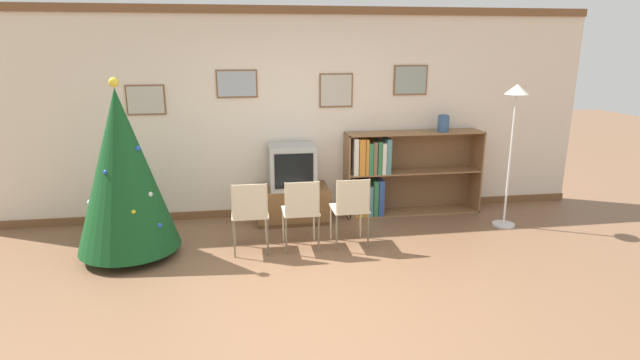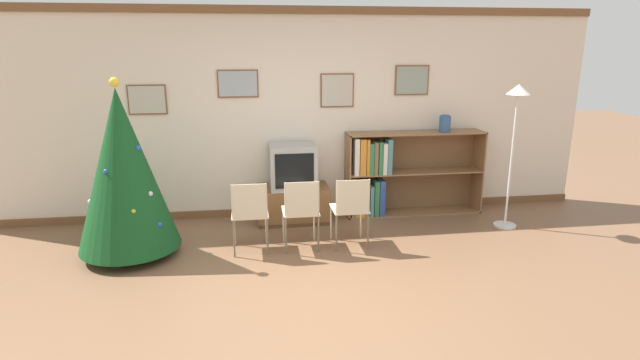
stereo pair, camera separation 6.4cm
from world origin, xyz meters
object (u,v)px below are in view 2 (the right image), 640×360
object	(u,v)px
christmas_tree	(124,170)
tv_console	(293,204)
folding_chair_center	(301,210)
standing_lamp	(516,119)
folding_chair_left	(250,212)
television	(293,166)
folding_chair_right	(351,208)
bookshelf	(389,175)
vase	(445,123)

from	to	relation	value
christmas_tree	tv_console	world-z (taller)	christmas_tree
christmas_tree	folding_chair_center	distance (m)	1.93
standing_lamp	folding_chair_left	bearing A→B (deg)	-173.38
television	folding_chair_right	bearing A→B (deg)	-59.93
christmas_tree	bookshelf	distance (m)	3.33
christmas_tree	folding_chair_right	xyz separation A→B (m)	(2.42, -0.15, -0.48)
television	folding_chair_left	world-z (taller)	television
folding_chair_left	folding_chair_right	distance (m)	1.12
folding_chair_left	folding_chair_right	xyz separation A→B (m)	(1.12, 0.00, 0.00)
television	folding_chair_right	distance (m)	1.15
television	standing_lamp	size ratio (longest dim) A/B	0.33
folding_chair_center	bookshelf	bearing A→B (deg)	39.18
folding_chair_center	standing_lamp	world-z (taller)	standing_lamp
folding_chair_center	bookshelf	distance (m)	1.69
christmas_tree	vase	size ratio (longest dim) A/B	8.67
standing_lamp	christmas_tree	bearing A→B (deg)	-177.14
tv_console	television	bearing A→B (deg)	-90.00
television	standing_lamp	world-z (taller)	standing_lamp
television	folding_chair_left	distance (m)	1.15
folding_chair_left	folding_chair_center	world-z (taller)	same
folding_chair_center	bookshelf	world-z (taller)	bookshelf
christmas_tree	folding_chair_right	bearing A→B (deg)	-3.47
vase	tv_console	bearing A→B (deg)	-177.78
standing_lamp	folding_chair_right	bearing A→B (deg)	-169.88
television	folding_chair_left	bearing A→B (deg)	-120.07
folding_chair_center	folding_chair_right	distance (m)	0.56
christmas_tree	folding_chair_left	size ratio (longest dim) A/B	2.34
vase	television	bearing A→B (deg)	-177.71
folding_chair_right	bookshelf	size ratio (longest dim) A/B	0.44
folding_chair_left	folding_chair_right	bearing A→B (deg)	0.00
folding_chair_left	vase	distance (m)	2.90
vase	standing_lamp	world-z (taller)	standing_lamp
tv_console	standing_lamp	distance (m)	2.94
folding_chair_left	tv_console	bearing A→B (deg)	60.00
folding_chair_center	bookshelf	size ratio (longest dim) A/B	0.44
vase	christmas_tree	bearing A→B (deg)	-166.93
folding_chair_right	vase	xyz separation A→B (m)	(1.48, 1.05, 0.76)
tv_console	standing_lamp	size ratio (longest dim) A/B	0.52
standing_lamp	vase	bearing A→B (deg)	131.77
television	vase	xyz separation A→B (m)	(2.04, 0.08, 0.49)
standing_lamp	bookshelf	bearing A→B (deg)	152.52
tv_console	vase	size ratio (longest dim) A/B	4.16
television	bookshelf	xyz separation A→B (m)	(1.31, 0.10, -0.19)
standing_lamp	folding_chair_center	bearing A→B (deg)	-172.00
tv_console	television	distance (m)	0.51
tv_console	folding_chair_right	distance (m)	1.15
bookshelf	standing_lamp	bearing A→B (deg)	-27.48
tv_console	folding_chair_right	size ratio (longest dim) A/B	1.13
folding_chair_left	folding_chair_right	size ratio (longest dim) A/B	1.00
bookshelf	standing_lamp	world-z (taller)	standing_lamp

